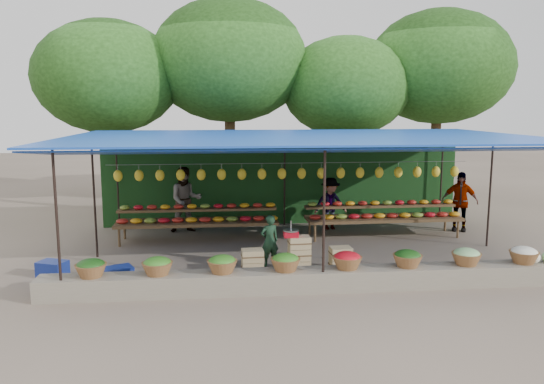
{
  "coord_description": "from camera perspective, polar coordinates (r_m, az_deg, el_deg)",
  "views": [
    {
      "loc": [
        -1.96,
        -12.4,
        3.48
      ],
      "look_at": [
        -0.65,
        0.2,
        1.45
      ],
      "focal_mm": 35.0,
      "sensor_mm": 36.0,
      "label": 1
    }
  ],
  "objects": [
    {
      "name": "customer_left",
      "position": [
        15.0,
        -9.27,
        -0.82
      ],
      "size": [
        0.98,
        0.81,
        1.84
      ],
      "primitive_type": "imported",
      "rotation": [
        0.0,
        0.0,
        0.14
      ],
      "color": "slate",
      "rests_on": "ground"
    },
    {
      "name": "weighing_scale",
      "position": [
        11.24,
        2.05,
        -4.42
      ],
      "size": [
        0.33,
        0.33,
        0.35
      ],
      "color": "red",
      "rests_on": "crate_counter"
    },
    {
      "name": "netting_backdrop",
      "position": [
        15.84,
        1.24,
        1.02
      ],
      "size": [
        10.6,
        0.06,
        2.5
      ],
      "primitive_type": "cube",
      "color": "#18451C",
      "rests_on": "ground"
    },
    {
      "name": "fruit_table_right",
      "position": [
        14.75,
        11.84,
        -2.32
      ],
      "size": [
        4.21,
        0.95,
        0.93
      ],
      "color": "#503A20",
      "rests_on": "ground"
    },
    {
      "name": "blue_crate_back",
      "position": [
        11.98,
        -22.53,
        -7.66
      ],
      "size": [
        0.66,
        0.58,
        0.33
      ],
      "primitive_type": "cube",
      "rotation": [
        0.0,
        0.0,
        -0.38
      ],
      "color": "navy",
      "rests_on": "ground"
    },
    {
      "name": "produce_baskets",
      "position": [
        10.26,
        4.81,
        -7.44
      ],
      "size": [
        8.98,
        0.58,
        0.34
      ],
      "color": "brown",
      "rests_on": "stone_curb"
    },
    {
      "name": "blue_crate_front",
      "position": [
        11.1,
        -16.26,
        -8.62
      ],
      "size": [
        0.69,
        0.61,
        0.34
      ],
      "primitive_type": "cube",
      "rotation": [
        0.0,
        0.0,
        0.43
      ],
      "color": "navy",
      "rests_on": "ground"
    },
    {
      "name": "crate_counter",
      "position": [
        11.4,
        2.81,
        -7.05
      ],
      "size": [
        2.37,
        0.36,
        0.77
      ],
      "color": "tan",
      "rests_on": "ground"
    },
    {
      "name": "customer_right",
      "position": [
        15.89,
        19.54,
        -0.96
      ],
      "size": [
        1.07,
        0.78,
        1.69
      ],
      "primitive_type": "imported",
      "rotation": [
        0.0,
        0.0,
        -0.42
      ],
      "color": "slate",
      "rests_on": "ground"
    },
    {
      "name": "vendor_seated",
      "position": [
        11.69,
        -0.27,
        -5.26
      ],
      "size": [
        0.49,
        0.39,
        1.16
      ],
      "primitive_type": "imported",
      "rotation": [
        0.0,
        0.0,
        3.45
      ],
      "color": "#1A3923",
      "rests_on": "ground"
    },
    {
      "name": "tree_row",
      "position": [
        18.7,
        1.7,
        12.87
      ],
      "size": [
        16.51,
        5.5,
        7.12
      ],
      "color": "#3C2A15",
      "rests_on": "ground"
    },
    {
      "name": "fruit_table_left",
      "position": [
        14.06,
        -7.98,
        -2.76
      ],
      "size": [
        4.21,
        0.95,
        0.93
      ],
      "color": "#503A20",
      "rests_on": "ground"
    },
    {
      "name": "ground",
      "position": [
        13.03,
        2.96,
        -6.39
      ],
      "size": [
        60.0,
        60.0,
        0.0
      ],
      "primitive_type": "plane",
      "color": "brown",
      "rests_on": "ground"
    },
    {
      "name": "stall_canopy",
      "position": [
        12.65,
        3.01,
        5.46
      ],
      "size": [
        10.8,
        6.6,
        2.82
      ],
      "color": "black",
      "rests_on": "ground"
    },
    {
      "name": "customer_mid",
      "position": [
        15.27,
        6.29,
        -1.25
      ],
      "size": [
        1.02,
        0.67,
        1.49
      ],
      "primitive_type": "imported",
      "rotation": [
        0.0,
        0.0,
        0.12
      ],
      "color": "slate",
      "rests_on": "ground"
    },
    {
      "name": "stone_curb",
      "position": [
        10.38,
        5.33,
        -9.35
      ],
      "size": [
        10.6,
        0.55,
        0.4
      ],
      "primitive_type": "cube",
      "color": "#6F6759",
      "rests_on": "ground"
    }
  ]
}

